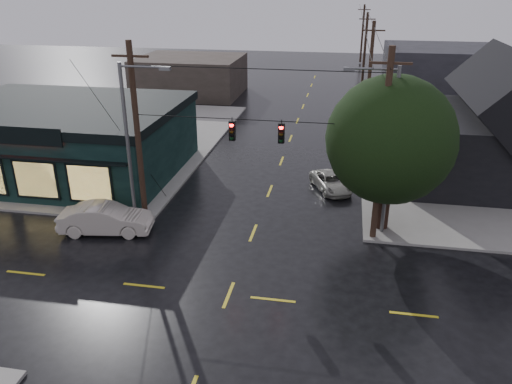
% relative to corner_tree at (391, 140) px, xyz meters
% --- Properties ---
extents(ground_plane, '(160.00, 160.00, 0.00)m').
position_rel_corner_tree_xyz_m(ground_plane, '(-7.00, -7.72, -5.23)').
color(ground_plane, black).
extents(sidewalk_nw, '(28.00, 28.00, 0.15)m').
position_rel_corner_tree_xyz_m(sidewalk_nw, '(-27.00, 12.28, -5.16)').
color(sidewalk_nw, gray).
rests_on(sidewalk_nw, ground).
extents(pizza_shop, '(16.30, 12.34, 4.90)m').
position_rel_corner_tree_xyz_m(pizza_shop, '(-22.00, 5.23, -2.67)').
color(pizza_shop, black).
rests_on(pizza_shop, ground).
extents(ne_building, '(12.60, 11.60, 8.75)m').
position_rel_corner_tree_xyz_m(ne_building, '(8.00, 9.28, -0.76)').
color(ne_building, black).
rests_on(ne_building, ground).
extents(corner_tree, '(6.80, 6.80, 8.50)m').
position_rel_corner_tree_xyz_m(corner_tree, '(0.00, 0.00, 0.00)').
color(corner_tree, black).
rests_on(corner_tree, ground).
extents(utility_pole_nw, '(2.00, 0.32, 10.15)m').
position_rel_corner_tree_xyz_m(utility_pole_nw, '(-13.50, -1.22, -5.23)').
color(utility_pole_nw, black).
rests_on(utility_pole_nw, ground).
extents(utility_pole_ne, '(2.00, 0.32, 10.15)m').
position_rel_corner_tree_xyz_m(utility_pole_ne, '(-0.50, -1.22, -5.23)').
color(utility_pole_ne, black).
rests_on(utility_pole_ne, ground).
extents(utility_pole_far_a, '(2.00, 0.32, 9.65)m').
position_rel_corner_tree_xyz_m(utility_pole_far_a, '(-0.50, 20.28, -5.23)').
color(utility_pole_far_a, black).
rests_on(utility_pole_far_a, ground).
extents(utility_pole_far_b, '(2.00, 0.32, 9.15)m').
position_rel_corner_tree_xyz_m(utility_pole_far_b, '(-0.50, 40.28, -5.23)').
color(utility_pole_far_b, black).
rests_on(utility_pole_far_b, ground).
extents(utility_pole_far_c, '(2.00, 0.32, 9.15)m').
position_rel_corner_tree_xyz_m(utility_pole_far_c, '(-0.50, 60.28, -5.23)').
color(utility_pole_far_c, black).
rests_on(utility_pole_far_c, ground).
extents(span_signal_assembly, '(13.00, 0.48, 1.23)m').
position_rel_corner_tree_xyz_m(span_signal_assembly, '(-6.90, -1.22, 0.47)').
color(span_signal_assembly, black).
rests_on(span_signal_assembly, ground).
extents(streetlight_nw, '(5.40, 0.30, 9.15)m').
position_rel_corner_tree_xyz_m(streetlight_nw, '(-13.80, -1.92, -5.23)').
color(streetlight_nw, slate).
rests_on(streetlight_nw, ground).
extents(streetlight_ne, '(5.40, 0.30, 9.15)m').
position_rel_corner_tree_xyz_m(streetlight_ne, '(-0.00, -0.52, -5.23)').
color(streetlight_ne, slate).
rests_on(streetlight_ne, ground).
extents(bg_building_west, '(12.00, 10.00, 4.40)m').
position_rel_corner_tree_xyz_m(bg_building_west, '(-21.00, 32.28, -3.03)').
color(bg_building_west, '#312B24').
rests_on(bg_building_west, ground).
extents(bg_building_east, '(14.00, 12.00, 5.60)m').
position_rel_corner_tree_xyz_m(bg_building_east, '(9.00, 37.28, -2.43)').
color(bg_building_east, black).
rests_on(bg_building_east, ground).
extents(sedan_cream, '(5.23, 2.52, 1.65)m').
position_rel_corner_tree_xyz_m(sedan_cream, '(-15.02, -3.09, -4.40)').
color(sedan_cream, beige).
rests_on(sedan_cream, ground).
extents(suv_silver, '(3.32, 4.38, 1.11)m').
position_rel_corner_tree_xyz_m(suv_silver, '(-3.03, 5.22, -4.68)').
color(suv_silver, '#9E9E92').
rests_on(suv_silver, ground).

